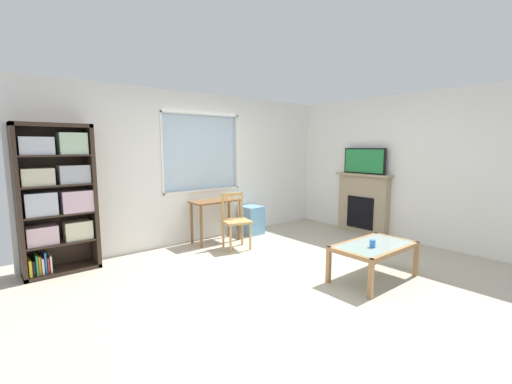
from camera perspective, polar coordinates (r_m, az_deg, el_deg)
The scene contains 11 objects.
ground at distance 4.63m, azimuth 4.92°, elevation -13.53°, with size 6.50×5.40×0.02m, color #B2A893.
wall_back_with_window at distance 6.09m, azimuth -9.64°, elevation 3.65°, with size 5.50×0.15×2.55m.
wall_right at distance 6.60m, azimuth 22.81°, elevation 3.76°, with size 0.12×4.60×2.55m, color white.
bookshelf at distance 5.13m, azimuth -30.25°, elevation -0.49°, with size 0.90×0.38×1.95m.
desk_under_window at distance 5.94m, azimuth -6.74°, elevation -2.68°, with size 0.87×0.41×0.74m.
wooden_chair at distance 5.58m, azimuth -3.43°, elevation -4.72°, with size 0.50×0.49×0.90m.
plastic_drawer_unit at distance 6.52m, azimuth -0.78°, elevation -4.67°, with size 0.35×0.40×0.53m, color #72ADDB.
fireplace at distance 6.85m, azimuth 17.44°, elevation -1.80°, with size 0.26×1.11×1.14m.
tv at distance 6.75m, azimuth 17.64°, elevation 4.96°, with size 0.06×0.86×0.48m.
coffee_table at distance 4.55m, azimuth 19.09°, elevation -9.00°, with size 1.08×0.63×0.45m.
sippy_cup at distance 4.39m, azimuth 18.86°, elevation -8.14°, with size 0.07×0.07×0.09m, color #337FD6.
Camera 1 is at (-3.03, -3.07, 1.67)m, focal length 23.97 mm.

